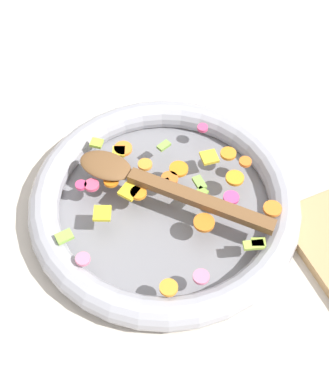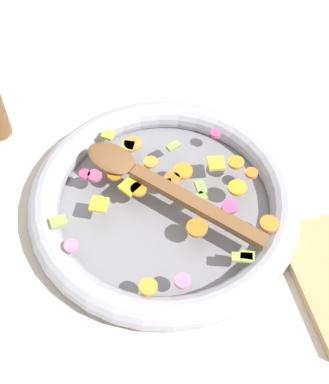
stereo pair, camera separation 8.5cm
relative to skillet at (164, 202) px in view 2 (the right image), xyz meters
The scene contains 4 objects.
ground_plane 0.02m from the skillet, ahead, with size 4.00×4.00×0.00m, color beige.
skillet is the anchor object (origin of this frame).
chopped_vegetables 0.03m from the skillet, 166.45° to the left, with size 0.34×0.33×0.01m.
wooden_spoon 0.05m from the skillet, 48.79° to the right, with size 0.25×0.28×0.01m.
Camera 2 is at (0.12, 0.49, 0.74)m, focal length 50.00 mm.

